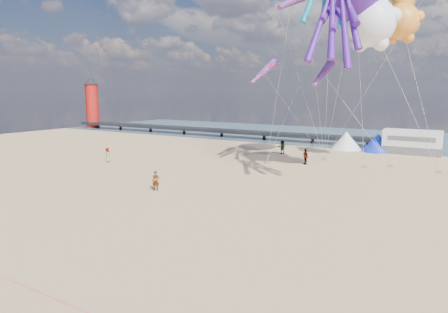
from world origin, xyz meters
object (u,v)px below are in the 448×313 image
standing_person (156,181)px  sandbag_d (390,166)px  tent_blue (378,142)px  beachgoer_4 (282,147)px  motorhome_0 (412,142)px  sandbag_b (364,167)px  windsock_mid (323,73)px  beachgoer_3 (305,157)px  tent_white (346,140)px  sandbag_e (324,159)px  windsock_left (292,1)px  lighthouse (92,106)px  kite_panda (372,23)px  beachgoer_0 (108,155)px  windsock_right (263,72)px  sandbag_a (266,163)px  sandbag_c (439,172)px  kite_teddy_orange (401,22)px

standing_person → sandbag_d: size_ratio=3.08×
tent_blue → beachgoer_4: 12.63m
motorhome_0 → sandbag_b: 12.67m
windsock_mid → beachgoer_3: bearing=137.5°
tent_white → windsock_mid: 17.68m
standing_person → beachgoer_4: size_ratio=0.91×
standing_person → beachgoer_4: beachgoer_4 is taller
sandbag_e → windsock_left: (-1.22, -7.85, 15.71)m
standing_person → lighthouse: bearing=113.1°
kite_panda → tent_white: bearing=104.4°
beachgoer_4 → sandbag_e: 6.19m
tent_white → tent_blue: same height
motorhome_0 → sandbag_b: size_ratio=13.20×
beachgoer_0 → kite_panda: (25.99, 5.07, 12.44)m
beachgoer_0 → beachgoer_3: beachgoer_3 is taller
standing_person → kite_panda: bearing=11.7°
beachgoer_3 → windsock_right: 9.96m
beachgoer_4 → beachgoer_3: bearing=63.4°
standing_person → windsock_right: windsock_right is taller
beachgoer_3 → sandbag_d: bearing=59.4°
beachgoer_0 → beachgoer_3: size_ratio=0.95×
lighthouse → kite_panda: bearing=-20.3°
beachgoer_0 → windsock_right: 19.00m
beachgoer_0 → beachgoer_4: bearing=-76.6°
windsock_left → windsock_mid: size_ratio=1.10×
motorhome_0 → tent_blue: (-4.00, 0.00, -0.30)m
motorhome_0 → sandbag_e: 12.65m
beachgoer_0 → tent_white: bearing=-74.2°
motorhome_0 → windsock_left: (-9.05, -17.69, 14.32)m
beachgoer_4 → sandbag_a: bearing=31.2°
lighthouse → kite_panda: (60.22, -22.33, 8.73)m
beachgoer_0 → sandbag_c: size_ratio=3.18×
kite_panda → windsock_left: size_ratio=1.09×
beachgoer_0 → sandbag_d: 30.02m
standing_person → windsock_right: (2.55, 13.64, 8.79)m
beachgoer_0 → sandbag_e: bearing=-89.8°
sandbag_a → sandbag_d: same height
sandbag_a → windsock_left: windsock_left is taller
beachgoer_4 → sandbag_b: (10.77, -4.17, -0.74)m
tent_blue → sandbag_e: (-3.83, -9.84, -1.09)m
motorhome_0 → windsock_mid: (-6.51, -15.61, 7.87)m
sandbag_c → sandbag_d: same height
sandbag_e → sandbag_a: bearing=-128.4°
motorhome_0 → sandbag_c: 11.94m
lighthouse → sandbag_e: size_ratio=18.00×
kite_teddy_orange → windsock_right: size_ratio=1.29×
standing_person → windsock_mid: (8.35, 14.73, 8.60)m
motorhome_0 → windsock_left: bearing=-117.1°
beachgoer_0 → windsock_left: size_ratio=0.26×
standing_person → sandbag_e: standing_person is taller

